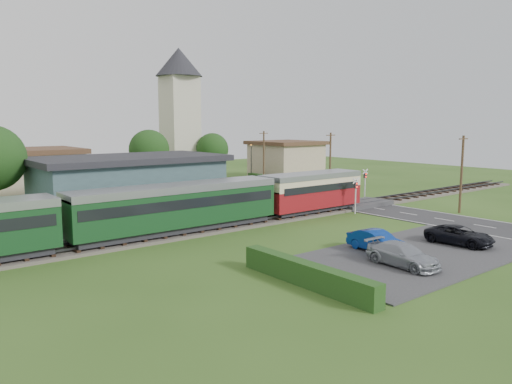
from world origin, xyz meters
TOP-DOWN VIEW (x-y plane):
  - ground at (0.00, 0.00)m, footprint 120.00×120.00m
  - railway_track at (0.00, 2.00)m, footprint 76.00×3.20m
  - road at (10.00, 0.00)m, footprint 6.00×70.00m
  - car_park at (-1.50, -12.00)m, footprint 17.00×9.00m
  - crossing_deck at (10.00, 2.00)m, footprint 6.20×3.40m
  - platform at (-10.00, 5.20)m, footprint 30.00×3.00m
  - equipment_hut at (-18.00, 5.20)m, footprint 2.30×2.30m
  - station_building at (-10.00, 10.99)m, footprint 16.00×9.00m
  - train at (-13.56, 2.00)m, footprint 43.20×2.90m
  - church_tower at (5.00, 28.00)m, footprint 6.00×6.00m
  - house_west at (-15.00, 25.00)m, footprint 10.80×8.80m
  - house_east at (20.00, 24.00)m, footprint 8.80×8.80m
  - hedge_carpark at (-11.00, -12.00)m, footprint 0.80×9.00m
  - hedge_roadside at (14.20, 16.00)m, footprint 0.80×18.00m
  - hedge_station at (-10.00, 15.50)m, footprint 22.00×0.80m
  - tree_b at (-2.00, 23.00)m, footprint 4.60×4.60m
  - tree_c at (8.00, 25.00)m, footprint 4.20×4.20m
  - utility_pole_b at (14.20, -6.00)m, footprint 1.40×0.22m
  - utility_pole_c at (14.20, 10.00)m, footprint 1.40×0.22m
  - utility_pole_d at (14.20, 22.00)m, footprint 1.40×0.22m
  - crossing_signal_near at (6.40, -0.41)m, footprint 0.84×0.28m
  - crossing_signal_far at (13.60, 4.39)m, footprint 0.84×0.28m
  - streetlamp_east at (16.00, 27.00)m, footprint 0.30×0.30m
  - car_on_road at (9.35, 12.59)m, footprint 3.31×1.90m
  - car_park_blue at (-3.05, -10.16)m, footprint 1.72×4.18m
  - car_park_silver at (-4.46, -13.06)m, footprint 1.98×4.53m
  - car_park_dark at (2.83, -12.38)m, footprint 2.40×4.57m
  - pedestrian_near at (-0.99, 5.05)m, footprint 0.81×0.62m
  - pedestrian_far at (-15.40, 4.48)m, footprint 0.79×0.91m

SIDE VIEW (x-z plane):
  - ground at x=0.00m, z-range 0.00..0.00m
  - road at x=10.00m, z-range 0.00..0.05m
  - car_park at x=-1.50m, z-range 0.00..0.08m
  - railway_track at x=0.00m, z-range -0.13..0.36m
  - crossing_deck at x=10.00m, z-range 0.00..0.45m
  - platform at x=-10.00m, z-range 0.00..0.45m
  - car_on_road at x=9.35m, z-range 0.05..1.11m
  - hedge_carpark at x=-11.00m, z-range 0.00..1.20m
  - hedge_roadside at x=14.20m, z-range 0.00..1.20m
  - hedge_station at x=-10.00m, z-range 0.00..1.30m
  - car_park_dark at x=2.83m, z-range 0.08..1.31m
  - car_park_silver at x=-4.46m, z-range 0.08..1.38m
  - car_park_blue at x=-3.05m, z-range 0.08..1.43m
  - pedestrian_far at x=-15.40m, z-range 0.45..2.03m
  - pedestrian_near at x=-0.99m, z-range 0.45..2.43m
  - equipment_hut at x=-18.00m, z-range 0.47..3.02m
  - crossing_signal_near at x=6.40m, z-range 0.50..3.78m
  - crossing_signal_far at x=13.60m, z-range 0.50..3.78m
  - train at x=-13.56m, z-range 0.48..3.88m
  - station_building at x=-10.00m, z-range 0.04..5.34m
  - house_west at x=-15.00m, z-range 0.04..5.54m
  - house_east at x=20.00m, z-range 0.05..5.55m
  - streetlamp_east at x=16.00m, z-range 0.46..5.62m
  - utility_pole_b at x=14.20m, z-range 0.13..7.13m
  - utility_pole_c at x=14.20m, z-range 0.13..7.13m
  - utility_pole_d at x=14.20m, z-range 0.13..7.13m
  - tree_c at x=8.00m, z-range 1.26..8.04m
  - tree_b at x=-2.00m, z-range 1.35..8.69m
  - church_tower at x=5.00m, z-range 1.43..19.03m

